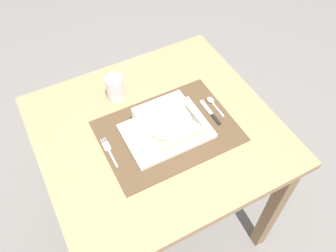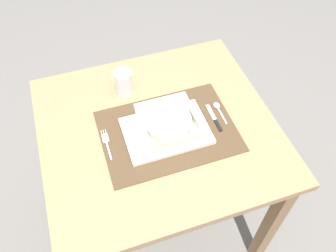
# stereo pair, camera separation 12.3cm
# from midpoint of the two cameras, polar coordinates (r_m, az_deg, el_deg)

# --- Properties ---
(ground_plane) EXTENTS (6.00, 6.00, 0.00)m
(ground_plane) POSITION_cam_midpoint_polar(r_m,az_deg,el_deg) (1.91, 0.79, -14.26)
(ground_plane) COLOR slate
(dining_table) EXTENTS (0.84, 0.78, 0.75)m
(dining_table) POSITION_cam_midpoint_polar(r_m,az_deg,el_deg) (1.36, 1.08, -3.36)
(dining_table) COLOR #A37A51
(dining_table) RESTS_ON ground
(placemat) EXTENTS (0.47, 0.34, 0.00)m
(placemat) POSITION_cam_midpoint_polar(r_m,az_deg,el_deg) (1.26, 2.81, -0.98)
(placemat) COLOR #4C3823
(placemat) RESTS_ON dining_table
(serving_plate) EXTENTS (0.30, 0.21, 0.02)m
(serving_plate) POSITION_cam_midpoint_polar(r_m,az_deg,el_deg) (1.24, 2.52, -0.98)
(serving_plate) COLOR white
(serving_plate) RESTS_ON placemat
(porridge_bowl) EXTENTS (0.19, 0.19, 0.06)m
(porridge_bowl) POSITION_cam_midpoint_polar(r_m,az_deg,el_deg) (1.22, 2.91, 0.17)
(porridge_bowl) COLOR white
(porridge_bowl) RESTS_ON serving_plate
(fork) EXTENTS (0.02, 0.13, 0.00)m
(fork) POSITION_cam_midpoint_polar(r_m,az_deg,el_deg) (1.23, -7.13, -2.76)
(fork) COLOR silver
(fork) RESTS_ON placemat
(spoon) EXTENTS (0.02, 0.11, 0.01)m
(spoon) POSITION_cam_midpoint_polar(r_m,az_deg,el_deg) (1.34, 10.66, 2.79)
(spoon) COLOR silver
(spoon) RESTS_ON placemat
(butter_knife) EXTENTS (0.01, 0.13, 0.01)m
(butter_knife) POSITION_cam_midpoint_polar(r_m,az_deg,el_deg) (1.30, 10.27, 0.89)
(butter_knife) COLOR black
(butter_knife) RESTS_ON placemat
(drinking_glass) EXTENTS (0.07, 0.07, 0.10)m
(drinking_glass) POSITION_cam_midpoint_polar(r_m,az_deg,el_deg) (1.36, -4.58, 6.74)
(drinking_glass) COLOR white
(drinking_glass) RESTS_ON dining_table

